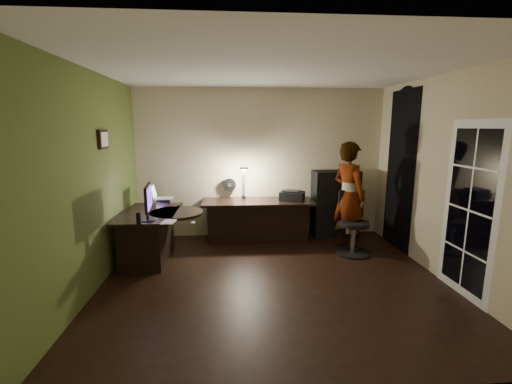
{
  "coord_description": "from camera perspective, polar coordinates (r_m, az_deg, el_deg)",
  "views": [
    {
      "loc": [
        -0.55,
        -4.24,
        2.01
      ],
      "look_at": [
        -0.15,
        1.05,
        1.0
      ],
      "focal_mm": 24.0,
      "sensor_mm": 36.0,
      "label": 1
    }
  ],
  "objects": [
    {
      "name": "floor",
      "position": [
        4.73,
        2.87,
        -14.47
      ],
      "size": [
        4.5,
        4.0,
        0.01
      ],
      "primitive_type": "cube",
      "color": "black",
      "rests_on": "ground"
    },
    {
      "name": "ceiling",
      "position": [
        4.33,
        3.23,
        19.99
      ],
      "size": [
        4.5,
        4.0,
        0.01
      ],
      "primitive_type": "cube",
      "color": "silver",
      "rests_on": "floor"
    },
    {
      "name": "wall_back",
      "position": [
        6.31,
        0.7,
        4.77
      ],
      "size": [
        4.5,
        0.01,
        2.7
      ],
      "primitive_type": "cube",
      "color": "beige",
      "rests_on": "floor"
    },
    {
      "name": "wall_front",
      "position": [
        2.4,
        9.2,
        -5.38
      ],
      "size": [
        4.5,
        0.01,
        2.7
      ],
      "primitive_type": "cube",
      "color": "beige",
      "rests_on": "floor"
    },
    {
      "name": "wall_left",
      "position": [
        4.62,
        -25.94,
        1.46
      ],
      "size": [
        0.01,
        4.0,
        2.7
      ],
      "primitive_type": "cube",
      "color": "beige",
      "rests_on": "floor"
    },
    {
      "name": "wall_right",
      "position": [
        5.13,
        28.91,
        2.03
      ],
      "size": [
        0.01,
        4.0,
        2.7
      ],
      "primitive_type": "cube",
      "color": "beige",
      "rests_on": "floor"
    },
    {
      "name": "green_wall_overlay",
      "position": [
        4.61,
        -25.77,
        1.47
      ],
      "size": [
        0.0,
        4.0,
        2.7
      ],
      "primitive_type": "cube",
      "color": "#4C5E25",
      "rests_on": "floor"
    },
    {
      "name": "arched_doorway",
      "position": [
        6.11,
        22.91,
        3.26
      ],
      "size": [
        0.01,
        0.9,
        2.6
      ],
      "primitive_type": "cube",
      "color": "black",
      "rests_on": "floor"
    },
    {
      "name": "french_door",
      "position": [
        4.72,
        31.99,
        -2.62
      ],
      "size": [
        0.02,
        0.92,
        2.1
      ],
      "primitive_type": "cube",
      "color": "white",
      "rests_on": "floor"
    },
    {
      "name": "framed_picture",
      "position": [
        4.98,
        -24.16,
        8.0
      ],
      "size": [
        0.04,
        0.3,
        0.25
      ],
      "primitive_type": "cube",
      "color": "black",
      "rests_on": "wall_left"
    },
    {
      "name": "desk_left",
      "position": [
        5.49,
        -17.13,
        -7.04
      ],
      "size": [
        0.83,
        1.32,
        0.75
      ],
      "primitive_type": "cube",
      "rotation": [
        0.0,
        0.0,
        -0.02
      ],
      "color": "black",
      "rests_on": "floor"
    },
    {
      "name": "desk_right",
      "position": [
        6.12,
        0.33,
        -4.81
      ],
      "size": [
        1.97,
        0.72,
        0.73
      ],
      "primitive_type": "cube",
      "rotation": [
        0.0,
        0.0,
        -0.02
      ],
      "color": "black",
      "rests_on": "floor"
    },
    {
      "name": "cabinet",
      "position": [
        6.47,
        13.03,
        -1.95
      ],
      "size": [
        0.83,
        0.43,
        1.23
      ],
      "primitive_type": "cube",
      "rotation": [
        0.0,
        0.0,
        0.03
      ],
      "color": "black",
      "rests_on": "floor"
    },
    {
      "name": "laptop_stand",
      "position": [
        5.88,
        -15.16,
        -1.5
      ],
      "size": [
        0.24,
        0.21,
        0.09
      ],
      "primitive_type": "cube",
      "rotation": [
        0.0,
        0.0,
        0.11
      ],
      "color": "silver",
      "rests_on": "desk_left"
    },
    {
      "name": "laptop",
      "position": [
        5.85,
        -15.23,
        -0.0
      ],
      "size": [
        0.35,
        0.33,
        0.23
      ],
      "primitive_type": "cube",
      "rotation": [
        0.0,
        0.0,
        0.05
      ],
      "color": "silver",
      "rests_on": "laptop_stand"
    },
    {
      "name": "monitor",
      "position": [
        4.89,
        -17.69,
        -2.5
      ],
      "size": [
        0.17,
        0.55,
        0.36
      ],
      "primitive_type": "cube",
      "rotation": [
        0.0,
        0.0,
        0.12
      ],
      "color": "black",
      "rests_on": "desk_left"
    },
    {
      "name": "mouse",
      "position": [
        4.6,
        -10.52,
        -5.07
      ],
      "size": [
        0.09,
        0.11,
        0.03
      ],
      "primitive_type": "ellipsoid",
      "rotation": [
        0.0,
        0.0,
        0.42
      ],
      "color": "silver",
      "rests_on": "desk_left"
    },
    {
      "name": "phone",
      "position": [
        5.7,
        -13.25,
        -2.25
      ],
      "size": [
        0.07,
        0.13,
        0.01
      ],
      "primitive_type": "cube",
      "rotation": [
        0.0,
        0.0,
        -0.08
      ],
      "color": "black",
      "rests_on": "desk_left"
    },
    {
      "name": "pen",
      "position": [
        4.91,
        -17.03,
        -4.51
      ],
      "size": [
        0.07,
        0.15,
        0.01
      ],
      "primitive_type": "cube",
      "rotation": [
        0.0,
        0.0,
        0.4
      ],
      "color": "black",
      "rests_on": "desk_left"
    },
    {
      "name": "speaker",
      "position": [
        4.73,
        -18.98,
        -4.21
      ],
      "size": [
        0.07,
        0.07,
        0.17
      ],
      "primitive_type": "cylinder",
      "rotation": [
        0.0,
        0.0,
        -0.14
      ],
      "color": "black",
      "rests_on": "desk_left"
    },
    {
      "name": "notepad",
      "position": [
        4.76,
        -14.37,
        -4.85
      ],
      "size": [
        0.2,
        0.25,
        0.01
      ],
      "primitive_type": "cube",
      "rotation": [
        0.0,
        0.0,
        -0.16
      ],
      "color": "silver",
      "rests_on": "desk_left"
    },
    {
      "name": "desk_fan",
      "position": [
        6.26,
        -4.44,
        0.61
      ],
      "size": [
        0.24,
        0.13,
        0.37
      ],
      "primitive_type": "cube",
      "rotation": [
        0.0,
        0.0,
        0.02
      ],
      "color": "black",
      "rests_on": "desk_right"
    },
    {
      "name": "headphones",
      "position": [
        6.27,
        6.95,
        -0.74
      ],
      "size": [
        0.19,
        0.12,
        0.08
      ],
      "primitive_type": "cube",
      "rotation": [
        0.0,
        0.0,
        0.29
      ],
      "color": "navy",
      "rests_on": "desk_right"
    },
    {
      "name": "printer",
      "position": [
        6.06,
        6.04,
        -0.63
      ],
      "size": [
        0.5,
        0.45,
        0.18
      ],
      "primitive_type": "cube",
      "rotation": [
        0.0,
        0.0,
        -0.37
      ],
      "color": "black",
      "rests_on": "desk_right"
    },
    {
      "name": "desk_lamp",
      "position": [
        6.15,
        -2.06,
        1.74
      ],
      "size": [
        0.23,
        0.32,
        0.64
      ],
      "primitive_type": "cube",
      "rotation": [
        0.0,
        0.0,
        0.31
      ],
      "color": "black",
      "rests_on": "desk_right"
    },
    {
      "name": "office_chair",
      "position": [
        5.68,
        16.04,
        -5.09
      ],
      "size": [
        0.59,
        0.59,
        1.0
      ],
      "primitive_type": "cube",
      "rotation": [
        0.0,
        0.0,
        -0.07
      ],
      "color": "black",
      "rests_on": "floor"
    },
    {
      "name": "person",
      "position": [
        5.81,
        15.2,
        -0.69
      ],
      "size": [
        0.65,
        0.76,
        1.79
      ],
      "primitive_type": "imported",
      "rotation": [
        0.0,
        0.0,
        2.0
      ],
      "color": "#D8A88C",
      "rests_on": "floor"
    }
  ]
}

